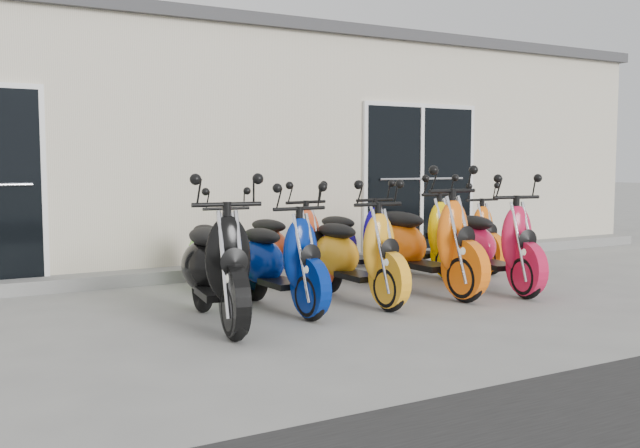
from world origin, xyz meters
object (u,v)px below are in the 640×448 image
at_px(scooter_front_orange_b, 425,229).
at_px(scooter_back_green, 216,240).
at_px(scooter_front_orange_a, 356,240).
at_px(scooter_back_extra, 464,226).
at_px(scooter_front_red, 494,232).
at_px(scooter_back_blue, 355,230).
at_px(scooter_back_red, 286,234).
at_px(scooter_front_black, 216,249).
at_px(scooter_front_blue, 279,246).
at_px(scooter_back_yellow, 417,225).

bearing_deg(scooter_front_orange_b, scooter_back_green, 149.15).
xyz_separation_m(scooter_front_orange_a, scooter_back_extra, (2.46, 1.18, -0.05)).
height_order(scooter_front_red, scooter_back_extra, scooter_front_red).
bearing_deg(scooter_back_green, scooter_back_blue, 1.57).
bearing_deg(scooter_back_green, scooter_back_red, 0.28).
xyz_separation_m(scooter_front_black, scooter_back_blue, (2.36, 1.43, -0.06)).
height_order(scooter_front_orange_a, scooter_back_green, scooter_front_orange_a).
relative_size(scooter_front_red, scooter_back_red, 1.07).
bearing_deg(scooter_front_blue, scooter_back_green, 97.06).
bearing_deg(scooter_front_blue, scooter_back_blue, 32.71).
relative_size(scooter_front_orange_a, scooter_front_orange_b, 0.90).
distance_m(scooter_front_orange_b, scooter_back_blue, 1.12).
xyz_separation_m(scooter_front_blue, scooter_front_red, (2.61, -0.18, 0.03)).
relative_size(scooter_front_black, scooter_front_red, 1.03).
bearing_deg(scooter_back_extra, scooter_front_black, -157.56).
height_order(scooter_front_orange_a, scooter_back_red, scooter_front_orange_a).
relative_size(scooter_back_red, scooter_back_blue, 1.00).
height_order(scooter_front_black, scooter_back_yellow, scooter_front_black).
height_order(scooter_front_red, scooter_back_green, scooter_front_red).
xyz_separation_m(scooter_front_orange_b, scooter_back_extra, (1.53, 1.13, -0.12)).
bearing_deg(scooter_front_blue, scooter_back_red, 57.51).
height_order(scooter_front_black, scooter_back_blue, scooter_front_black).
bearing_deg(scooter_front_red, scooter_front_black, -169.33).
bearing_deg(scooter_front_orange_b, scooter_front_black, -174.05).
distance_m(scooter_front_blue, scooter_front_orange_b, 1.81).
relative_size(scooter_front_black, scooter_front_orange_b, 0.96).
height_order(scooter_front_black, scooter_front_orange_b, scooter_front_orange_b).
distance_m(scooter_front_orange_a, scooter_front_orange_b, 0.94).
distance_m(scooter_front_black, scooter_back_red, 2.01).
relative_size(scooter_front_orange_b, scooter_back_yellow, 1.09).
xyz_separation_m(scooter_front_orange_b, scooter_front_red, (0.80, -0.22, -0.05)).
relative_size(scooter_front_orange_b, scooter_front_red, 1.07).
distance_m(scooter_front_orange_b, scooter_back_green, 2.31).
relative_size(scooter_front_blue, scooter_back_red, 1.02).
height_order(scooter_front_orange_a, scooter_back_extra, scooter_front_orange_a).
bearing_deg(scooter_back_red, scooter_front_black, -143.45).
xyz_separation_m(scooter_back_green, scooter_back_extra, (3.54, 0.00, 0.00)).
bearing_deg(scooter_back_yellow, scooter_back_red, 173.46).
bearing_deg(scooter_back_green, scooter_front_black, -108.26).
relative_size(scooter_front_blue, scooter_back_blue, 1.02).
height_order(scooter_front_black, scooter_front_blue, scooter_front_black).
distance_m(scooter_front_red, scooter_back_green, 3.12).
distance_m(scooter_back_green, scooter_back_extra, 3.54).
bearing_deg(scooter_front_orange_a, scooter_back_green, 131.29).
height_order(scooter_front_orange_a, scooter_back_yellow, scooter_back_yellow).
xyz_separation_m(scooter_front_blue, scooter_front_orange_b, (1.81, 0.04, 0.08)).
distance_m(scooter_front_black, scooter_back_yellow, 3.54).
bearing_deg(scooter_front_blue, scooter_back_extra, 16.47).
height_order(scooter_front_orange_b, scooter_back_red, scooter_front_orange_b).
height_order(scooter_front_orange_b, scooter_back_extra, scooter_front_orange_b).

